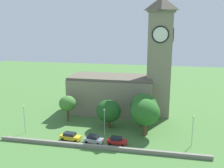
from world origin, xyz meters
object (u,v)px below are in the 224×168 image
church (126,83)px  tree_riverside_west (144,106)px  tree_riverside_east (68,103)px  car_yellow (70,136)px  streetlamp_west_mid (104,119)px  streetlamp_central (193,126)px  tree_churchyard (109,111)px  car_silver (94,139)px  car_red (117,141)px  streetlamp_west_end (24,115)px  tree_by_tower (145,112)px

church → tree_riverside_west: (6.16, -10.65, -3.41)m
tree_riverside_east → church: bearing=35.4°
car_yellow → streetlamp_west_mid: 8.73m
streetlamp_central → tree_churchyard: (-19.86, 6.65, -0.27)m
tree_riverside_east → car_silver: bearing=-48.2°
car_red → tree_riverside_east: 19.85m
streetlamp_west_mid → car_silver: bearing=-118.5°
car_yellow → car_red: bearing=0.2°
streetlamp_west_mid → tree_riverside_east: size_ratio=1.00×
car_yellow → tree_churchyard: tree_churchyard is taller
tree_riverside_west → tree_riverside_east: tree_riverside_west is taller
tree_churchyard → streetlamp_central: bearing=-18.5°
streetlamp_west_mid → tree_churchyard: tree_churchyard is taller
car_red → streetlamp_west_end: 23.45m
streetlamp_west_mid → streetlamp_central: bearing=-1.2°
car_silver → car_yellow: bearing=177.3°
tree_by_tower → tree_riverside_west: 5.11m
tree_by_tower → car_silver: bearing=-149.7°
tree_by_tower → tree_riverside_west: size_ratio=1.02×
car_red → tree_by_tower: 9.57m
car_silver → car_red: bearing=3.2°
car_red → streetlamp_west_end: streetlamp_west_end is taller
car_yellow → car_red: car_yellow is taller
car_silver → tree_riverside_west: 15.87m
car_silver → streetlamp_west_mid: streetlamp_west_mid is taller
church → car_yellow: (-9.44, -21.74, -8.10)m
tree_by_tower → tree_churchyard: bearing=161.5°
streetlamp_west_mid → church: bearing=83.5°
car_red → tree_churchyard: tree_churchyard is taller
streetlamp_central → tree_by_tower: 11.10m
tree_riverside_east → streetlamp_central: bearing=-15.8°
church → car_silver: 23.77m
church → tree_riverside_west: size_ratio=3.76×
tree_churchyard → car_silver: bearing=-98.4°
car_yellow → car_silver: 5.57m
streetlamp_west_end → streetlamp_central: streetlamp_central is taller
streetlamp_central → tree_churchyard: bearing=161.5°
church → streetlamp_west_mid: bearing=-96.5°
car_red → tree_riverside_east: tree_riverside_east is taller
streetlamp_west_mid → tree_by_tower: size_ratio=0.79×
car_red → tree_churchyard: size_ratio=0.61×
car_red → streetlamp_central: size_ratio=0.63×
tree_riverside_west → tree_riverside_east: bearing=178.9°
streetlamp_west_mid → tree_riverside_east: 14.94m
church → streetlamp_west_mid: 19.41m
tree_by_tower → church: bearing=113.7°
church → streetlamp_central: 26.26m
streetlamp_west_mid → tree_by_tower: (9.04, 3.10, 1.07)m
car_silver → tree_by_tower: 13.41m
car_red → tree_riverside_west: tree_riverside_west is taller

